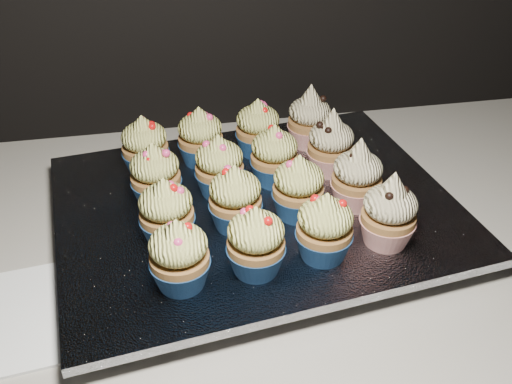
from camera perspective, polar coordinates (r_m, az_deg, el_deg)
The scene contains 19 objects.
worktop at distance 0.74m, azimuth -17.00°, elevation -6.98°, with size 2.44×0.64×0.04m, color beige.
baking_tray at distance 0.73m, azimuth 0.00°, elevation -2.51°, with size 0.45×0.34×0.02m, color black.
foil_lining at distance 0.72m, azimuth 0.00°, elevation -1.43°, with size 0.49×0.38×0.01m, color silver.
cupcake_0 at distance 0.59m, azimuth -7.68°, elevation -6.36°, with size 0.06×0.06×0.08m.
cupcake_1 at distance 0.60m, azimuth -0.01°, elevation -5.06°, with size 0.06×0.06×0.08m.
cupcake_2 at distance 0.62m, azimuth 6.87°, elevation -3.63°, with size 0.06×0.06×0.08m.
cupcake_3 at distance 0.65m, azimuth 13.15°, elevation -2.08°, with size 0.06×0.06×0.10m.
cupcake_4 at distance 0.65m, azimuth -8.93°, elevation -2.06°, with size 0.06×0.06×0.08m.
cupcake_5 at distance 0.66m, azimuth -2.08°, elevation -0.72°, with size 0.06×0.06×0.08m.
cupcake_6 at distance 0.68m, azimuth 4.25°, elevation 0.35°, with size 0.06×0.06×0.08m.
cupcake_7 at distance 0.71m, azimuth 10.06°, elevation 1.49°, with size 0.06×0.06×0.10m.
cupcake_8 at distance 0.71m, azimuth -10.01°, elevation 1.61°, with size 0.06×0.06×0.08m.
cupcake_9 at distance 0.72m, azimuth -3.67°, elevation 2.50°, with size 0.06×0.06×0.08m.
cupcake_10 at distance 0.74m, azimuth 1.84°, elevation 3.59°, with size 0.06×0.06×0.08m.
cupcake_11 at distance 0.77m, azimuth 7.48°, elevation 4.67°, with size 0.06×0.06×0.10m.
cupcake_12 at distance 0.78m, azimuth -11.03°, elevation 4.47°, with size 0.06×0.06×0.08m.
cupcake_13 at distance 0.79m, azimuth -5.57°, elevation 5.43°, with size 0.06×0.06×0.08m.
cupcake_14 at distance 0.80m, azimuth 0.18°, elevation 6.32°, with size 0.06×0.06×0.08m.
cupcake_15 at distance 0.83m, azimuth 5.36°, elevation 7.24°, with size 0.06×0.06×0.10m.
Camera 1 is at (0.11, 1.14, 1.35)m, focal length 40.00 mm.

